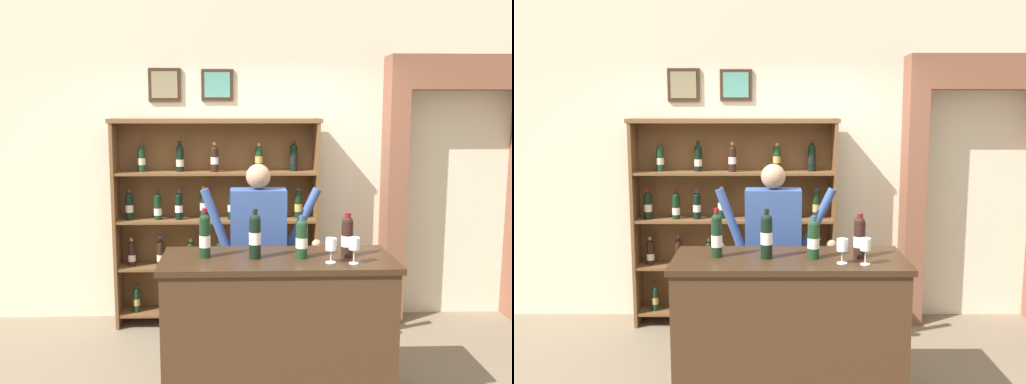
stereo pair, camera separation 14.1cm
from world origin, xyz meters
TOP-DOWN VIEW (x-y plane):
  - back_wall at (-0.00, 1.77)m, footprint 12.00×0.19m
  - wine_shelf at (-0.32, 1.50)m, footprint 1.93×0.31m
  - archway_doorway at (2.00, 1.64)m, footprint 1.45×0.45m
  - tasting_counter at (0.15, -0.00)m, footprint 1.57×0.64m
  - shopkeeper at (0.04, 0.66)m, footprint 0.97×0.22m
  - tasting_bottle_vin_santo at (-0.34, 0.02)m, footprint 0.08×0.08m
  - tasting_bottle_bianco at (-0.01, -0.02)m, footprint 0.08×0.08m
  - tasting_bottle_chianti at (0.31, -0.02)m, footprint 0.08×0.08m
  - tasting_bottle_rosso at (0.62, -0.00)m, footprint 0.08×0.08m
  - wine_glass_center at (0.48, -0.15)m, footprint 0.07×0.07m
  - wine_glass_spare at (0.63, -0.17)m, footprint 0.07×0.07m

SIDE VIEW (x-z plane):
  - tasting_counter at x=0.15m, z-range 0.00..1.05m
  - shopkeeper at x=0.04m, z-range 0.19..1.81m
  - wine_shelf at x=-0.32m, z-range 0.06..2.02m
  - wine_glass_center at x=0.48m, z-range 1.08..1.24m
  - wine_glass_spare at x=0.63m, z-range 1.08..1.26m
  - tasting_bottle_chianti at x=0.31m, z-range 1.04..1.33m
  - tasting_bottle_rosso at x=0.62m, z-range 1.04..1.34m
  - tasting_bottle_vin_santo at x=-0.34m, z-range 1.03..1.37m
  - tasting_bottle_bianco at x=-0.01m, z-range 1.04..1.38m
  - archway_doorway at x=2.00m, z-range 0.16..2.70m
  - back_wall at x=0.00m, z-range 0.00..3.13m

